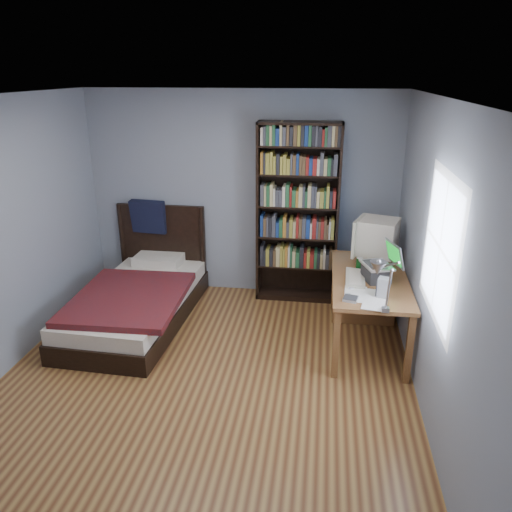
# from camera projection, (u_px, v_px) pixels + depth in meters

# --- Properties ---
(room) EXTENTS (4.20, 4.24, 2.50)m
(room) POSITION_uv_depth(u_px,v_px,m) (203.00, 254.00, 4.16)
(room) COLOR brown
(room) RESTS_ON ground
(desk) EXTENTS (0.75, 1.53, 0.73)m
(desk) POSITION_uv_depth(u_px,v_px,m) (365.00, 289.00, 5.54)
(desk) COLOR brown
(desk) RESTS_ON floor
(crt_monitor) EXTENTS (0.53, 0.49, 0.49)m
(crt_monitor) POSITION_uv_depth(u_px,v_px,m) (375.00, 237.00, 5.36)
(crt_monitor) COLOR beige
(crt_monitor) RESTS_ON desk
(laptop) EXTENTS (0.42, 0.40, 0.41)m
(laptop) POSITION_uv_depth(u_px,v_px,m) (378.00, 270.00, 4.92)
(laptop) COLOR #2D2D30
(laptop) RESTS_ON desk
(desk_lamp) EXTENTS (0.24, 0.54, 0.64)m
(desk_lamp) POSITION_uv_depth(u_px,v_px,m) (380.00, 273.00, 3.80)
(desk_lamp) COLOR #99999E
(desk_lamp) RESTS_ON desk
(keyboard) EXTENTS (0.20, 0.48, 0.05)m
(keyboard) POSITION_uv_depth(u_px,v_px,m) (355.00, 278.00, 4.97)
(keyboard) COLOR #BAB49B
(keyboard) RESTS_ON desk
(speaker) EXTENTS (0.12, 0.12, 0.19)m
(speaker) POSITION_uv_depth(u_px,v_px,m) (383.00, 288.00, 4.56)
(speaker) COLOR #959597
(speaker) RESTS_ON desk
(soda_can) EXTENTS (0.07, 0.07, 0.13)m
(soda_can) POSITION_uv_depth(u_px,v_px,m) (359.00, 264.00, 5.21)
(soda_can) COLOR #083A1C
(soda_can) RESTS_ON desk
(mouse) EXTENTS (0.06, 0.11, 0.04)m
(mouse) POSITION_uv_depth(u_px,v_px,m) (366.00, 265.00, 5.31)
(mouse) COLOR silver
(mouse) RESTS_ON desk
(phone_silver) EXTENTS (0.08, 0.11, 0.02)m
(phone_silver) POSITION_uv_depth(u_px,v_px,m) (350.00, 287.00, 4.78)
(phone_silver) COLOR silver
(phone_silver) RESTS_ON desk
(phone_grey) EXTENTS (0.05, 0.09, 0.02)m
(phone_grey) POSITION_uv_depth(u_px,v_px,m) (348.00, 296.00, 4.59)
(phone_grey) COLOR #959597
(phone_grey) RESTS_ON desk
(external_drive) EXTENTS (0.15, 0.15, 0.03)m
(external_drive) POSITION_uv_depth(u_px,v_px,m) (351.00, 299.00, 4.53)
(external_drive) COLOR #959597
(external_drive) RESTS_ON desk
(bookshelf) EXTENTS (0.97, 0.30, 2.15)m
(bookshelf) POSITION_uv_depth(u_px,v_px,m) (298.00, 214.00, 5.93)
(bookshelf) COLOR black
(bookshelf) RESTS_ON floor
(bed) EXTENTS (1.19, 2.19, 1.16)m
(bed) POSITION_uv_depth(u_px,v_px,m) (139.00, 298.00, 5.70)
(bed) COLOR black
(bed) RESTS_ON floor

